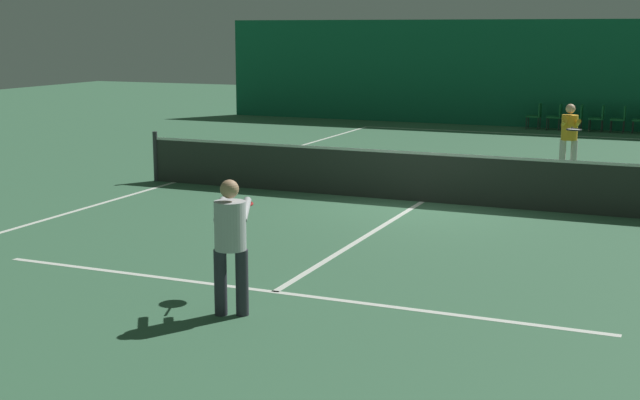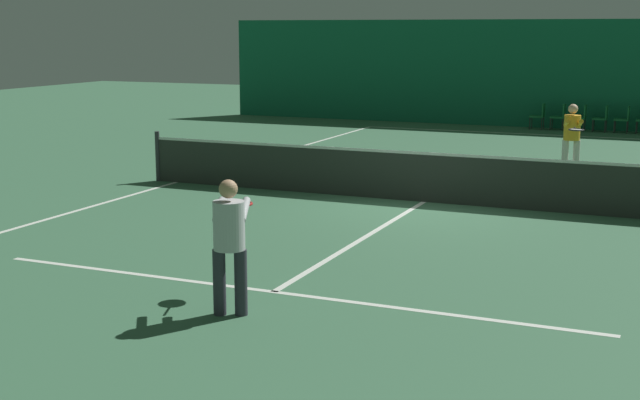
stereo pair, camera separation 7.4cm
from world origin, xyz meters
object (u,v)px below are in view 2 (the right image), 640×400
(courtside_chair_0, at_px, (539,114))
(courtside_chair_1, at_px, (560,115))
(courtside_chair_4, at_px, (624,117))
(tennis_net, at_px, (425,175))
(player_near, at_px, (230,236))
(courtside_chair_3, at_px, (602,117))
(player_far, at_px, (572,134))
(courtside_chair_2, at_px, (581,116))

(courtside_chair_0, bearing_deg, courtside_chair_1, 90.00)
(courtside_chair_4, bearing_deg, tennis_net, -10.31)
(player_near, xyz_separation_m, courtside_chair_3, (1.85, 20.76, -0.43))
(courtside_chair_4, bearing_deg, player_near, -6.89)
(courtside_chair_0, height_order, courtside_chair_1, same)
(player_far, bearing_deg, courtside_chair_3, 168.88)
(tennis_net, bearing_deg, courtside_chair_0, 90.79)
(player_far, height_order, courtside_chair_0, player_far)
(tennis_net, xyz_separation_m, courtside_chair_0, (-0.18, 13.40, -0.03))
(courtside_chair_2, distance_m, courtside_chair_3, 0.66)
(player_near, distance_m, courtside_chair_3, 20.84)
(player_near, distance_m, player_far, 11.96)
(courtside_chair_0, bearing_deg, courtside_chair_2, 90.00)
(player_far, bearing_deg, courtside_chair_4, 164.70)
(player_near, relative_size, courtside_chair_3, 1.87)
(courtside_chair_0, distance_m, courtside_chair_3, 1.97)
(player_near, height_order, courtside_chair_1, player_near)
(player_far, distance_m, courtside_chair_2, 9.05)
(courtside_chair_0, distance_m, courtside_chair_1, 0.66)
(player_near, bearing_deg, player_far, -31.83)
(courtside_chair_0, xyz_separation_m, courtside_chair_4, (2.62, 0.00, 0.00))
(courtside_chair_0, bearing_deg, player_near, 0.31)
(player_far, distance_m, courtside_chair_4, 9.01)
(tennis_net, distance_m, player_near, 7.37)
(player_far, height_order, courtside_chair_3, player_far)
(player_near, bearing_deg, courtside_chair_4, -28.39)
(tennis_net, bearing_deg, player_far, 64.83)
(courtside_chair_2, relative_size, courtside_chair_4, 1.00)
(courtside_chair_1, distance_m, courtside_chair_4, 1.97)
(player_near, xyz_separation_m, player_far, (2.14, 11.77, 0.00))
(courtside_chair_0, bearing_deg, courtside_chair_4, 90.00)
(player_far, relative_size, courtside_chair_2, 1.88)
(player_far, bearing_deg, player_near, -23.29)
(tennis_net, distance_m, courtside_chair_3, 13.52)
(player_near, bearing_deg, courtside_chair_2, -24.81)
(tennis_net, height_order, courtside_chair_1, tennis_net)
(tennis_net, bearing_deg, courtside_chair_2, 85.20)
(courtside_chair_1, height_order, courtside_chair_2, same)
(player_far, bearing_deg, courtside_chair_2, 173.03)
(courtside_chair_3, relative_size, courtside_chair_4, 1.00)
(player_far, relative_size, courtside_chair_4, 1.88)
(courtside_chair_3, bearing_deg, tennis_net, -7.57)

